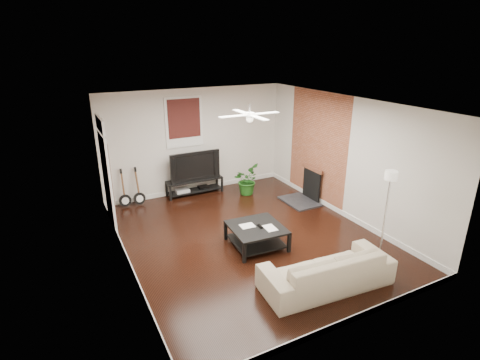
# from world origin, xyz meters

# --- Properties ---
(room) EXTENTS (5.01, 6.01, 2.81)m
(room) POSITION_xyz_m (0.00, 0.00, 1.40)
(room) COLOR black
(room) RESTS_ON ground
(brick_accent) EXTENTS (0.02, 2.20, 2.80)m
(brick_accent) POSITION_xyz_m (2.49, 1.00, 1.40)
(brick_accent) COLOR #9B5032
(brick_accent) RESTS_ON floor
(fireplace) EXTENTS (0.80, 1.10, 0.92)m
(fireplace) POSITION_xyz_m (2.20, 1.00, 0.46)
(fireplace) COLOR black
(fireplace) RESTS_ON floor
(window_back) EXTENTS (1.00, 0.06, 1.30)m
(window_back) POSITION_xyz_m (-0.30, 2.97, 1.95)
(window_back) COLOR black
(window_back) RESTS_ON wall_back
(door_left) EXTENTS (0.08, 1.00, 2.50)m
(door_left) POSITION_xyz_m (-2.46, 1.90, 1.25)
(door_left) COLOR white
(door_left) RESTS_ON wall_left
(tv_stand) EXTENTS (1.52, 0.41, 0.43)m
(tv_stand) POSITION_xyz_m (-0.16, 2.78, 0.21)
(tv_stand) COLOR black
(tv_stand) RESTS_ON floor
(tv) EXTENTS (1.36, 0.18, 0.78)m
(tv) POSITION_xyz_m (-0.16, 2.80, 0.82)
(tv) COLOR black
(tv) RESTS_ON tv_stand
(coffee_table) EXTENTS (1.09, 1.09, 0.43)m
(coffee_table) POSITION_xyz_m (-0.04, -0.40, 0.21)
(coffee_table) COLOR black
(coffee_table) RESTS_ON floor
(sofa) EXTENTS (2.30, 1.05, 0.65)m
(sofa) POSITION_xyz_m (0.34, -2.10, 0.33)
(sofa) COLOR tan
(sofa) RESTS_ON floor
(floor_lamp) EXTENTS (0.32, 0.32, 1.82)m
(floor_lamp) POSITION_xyz_m (1.69, -2.00, 0.91)
(floor_lamp) COLOR silver
(floor_lamp) RESTS_ON floor
(potted_plant) EXTENTS (0.92, 0.95, 0.80)m
(potted_plant) POSITION_xyz_m (1.09, 2.15, 0.40)
(potted_plant) COLOR #1F5919
(potted_plant) RESTS_ON floor
(guitar_left) EXTENTS (0.31, 0.23, 0.97)m
(guitar_left) POSITION_xyz_m (-2.02, 2.75, 0.49)
(guitar_left) COLOR black
(guitar_left) RESTS_ON floor
(guitar_right) EXTENTS (0.31, 0.23, 0.97)m
(guitar_right) POSITION_xyz_m (-1.67, 2.72, 0.49)
(guitar_right) COLOR black
(guitar_right) RESTS_ON floor
(ceiling_fan) EXTENTS (1.24, 1.24, 0.32)m
(ceiling_fan) POSITION_xyz_m (0.00, 0.00, 2.60)
(ceiling_fan) COLOR white
(ceiling_fan) RESTS_ON ceiling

